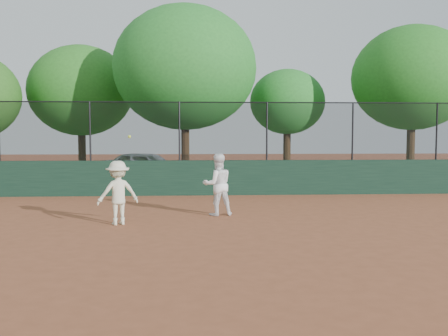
{
  "coord_description": "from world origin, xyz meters",
  "views": [
    {
      "loc": [
        0.03,
        -11.06,
        2.13
      ],
      "look_at": [
        0.8,
        2.2,
        1.2
      ],
      "focal_mm": 40.0,
      "sensor_mm": 36.0,
      "label": 1
    }
  ],
  "objects": [
    {
      "name": "player_main",
      "position": [
        -1.77,
        0.59,
        0.75
      ],
      "size": [
        1.1,
        0.87,
        2.09
      ],
      "color": "beige",
      "rests_on": "ground"
    },
    {
      "name": "tree_2",
      "position": [
        -0.38,
        10.4,
        4.9
      ],
      "size": [
        6.11,
        5.56,
        7.54
      ],
      "color": "#402A17",
      "rests_on": "ground"
    },
    {
      "name": "back_wall",
      "position": [
        0.0,
        6.0,
        0.6
      ],
      "size": [
        26.0,
        0.2,
        1.2
      ],
      "primitive_type": "cube",
      "color": "#173424",
      "rests_on": "ground"
    },
    {
      "name": "fence_assembly",
      "position": [
        -0.03,
        6.0,
        2.24
      ],
      "size": [
        26.0,
        0.06,
        2.0
      ],
      "color": "black",
      "rests_on": "back_wall"
    },
    {
      "name": "player_second",
      "position": [
        0.61,
        1.76,
        0.8
      ],
      "size": [
        0.9,
        0.77,
        1.6
      ],
      "primitive_type": "imported",
      "rotation": [
        0.0,
        0.0,
        3.38
      ],
      "color": "white",
      "rests_on": "ground"
    },
    {
      "name": "ground",
      "position": [
        0.0,
        0.0,
        0.0
      ],
      "size": [
        80.0,
        80.0,
        0.0
      ],
      "primitive_type": "plane",
      "color": "#964F30",
      "rests_on": "ground"
    },
    {
      "name": "tree_4",
      "position": [
        9.69,
        10.76,
        4.57
      ],
      "size": [
        5.36,
        4.87,
        6.89
      ],
      "color": "#402B17",
      "rests_on": "ground"
    },
    {
      "name": "tree_1",
      "position": [
        -5.39,
        13.24,
        4.15
      ],
      "size": [
        4.98,
        4.52,
        6.3
      ],
      "color": "#3C2915",
      "rests_on": "ground"
    },
    {
      "name": "parked_car",
      "position": [
        -1.95,
        9.59,
        0.7
      ],
      "size": [
        4.41,
        3.14,
        1.39
      ],
      "primitive_type": "imported",
      "rotation": [
        0.0,
        0.0,
        1.16
      ],
      "color": "#B8BEC2",
      "rests_on": "ground"
    },
    {
      "name": "tree_3",
      "position": [
        4.46,
        12.76,
        3.61
      ],
      "size": [
        3.6,
        3.28,
        5.19
      ],
      "color": "#422A16",
      "rests_on": "ground"
    },
    {
      "name": "grass_strip",
      "position": [
        0.0,
        12.0,
        0.0
      ],
      "size": [
        36.0,
        12.0,
        0.01
      ],
      "primitive_type": "cube",
      "color": "#2F5B1C",
      "rests_on": "ground"
    }
  ]
}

